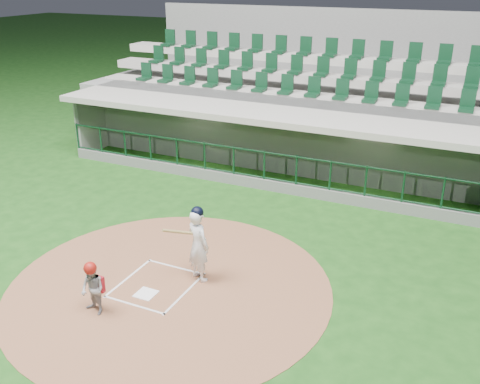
{
  "coord_description": "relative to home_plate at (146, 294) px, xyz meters",
  "views": [
    {
      "loc": [
        6.02,
        -8.76,
        6.56
      ],
      "look_at": [
        0.72,
        2.6,
        1.3
      ],
      "focal_mm": 40.0,
      "sensor_mm": 36.0,
      "label": 1
    }
  ],
  "objects": [
    {
      "name": "batter_box_chalk",
      "position": [
        0.0,
        0.4,
        -0.0
      ],
      "size": [
        1.55,
        1.8,
        0.01
      ],
      "color": "white",
      "rests_on": "ground"
    },
    {
      "name": "ground",
      "position": [
        0.0,
        0.7,
        -0.02
      ],
      "size": [
        120.0,
        120.0,
        0.0
      ],
      "primitive_type": "plane",
      "color": "#174513",
      "rests_on": "ground"
    },
    {
      "name": "seating_deck",
      "position": [
        0.0,
        11.61,
        1.4
      ],
      "size": [
        17.0,
        6.72,
        5.15
      ],
      "color": "gray",
      "rests_on": "ground"
    },
    {
      "name": "home_plate",
      "position": [
        0.0,
        0.0,
        0.0
      ],
      "size": [
        0.43,
        0.43,
        0.02
      ],
      "primitive_type": "cube",
      "color": "white",
      "rests_on": "dirt_circle"
    },
    {
      "name": "batter",
      "position": [
        0.73,
        1.06,
        0.89
      ],
      "size": [
        0.91,
        0.95,
        1.8
      ],
      "color": "white",
      "rests_on": "dirt_circle"
    },
    {
      "name": "dugout_structure",
      "position": [
        0.14,
        8.54,
        0.93
      ],
      "size": [
        16.4,
        3.7,
        3.0
      ],
      "color": "gray",
      "rests_on": "ground"
    },
    {
      "name": "dirt_circle",
      "position": [
        0.3,
        0.5,
        -0.02
      ],
      "size": [
        7.2,
        7.2,
        0.01
      ],
      "primitive_type": "cylinder",
      "color": "brown",
      "rests_on": "ground"
    },
    {
      "name": "catcher",
      "position": [
        -0.56,
        -0.99,
        0.57
      ],
      "size": [
        0.62,
        0.54,
        1.18
      ],
      "color": "#96969B",
      "rests_on": "dirt_circle"
    }
  ]
}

